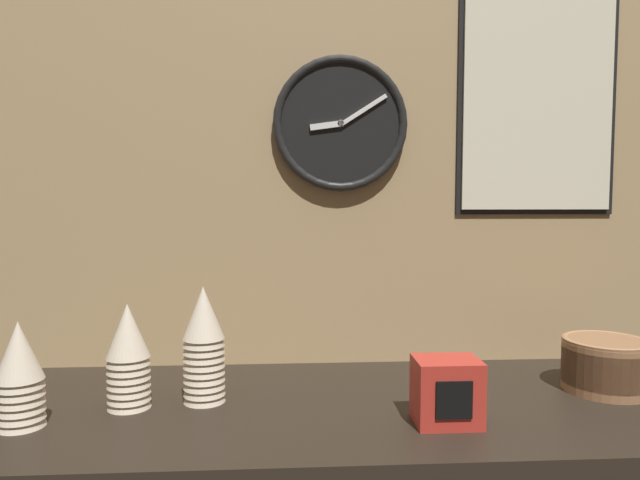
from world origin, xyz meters
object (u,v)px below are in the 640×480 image
(wall_clock, at_px, (342,124))
(cup_stack_left, at_px, (128,356))
(cup_stack_far_left, at_px, (20,374))
(menu_board, at_px, (538,83))
(bowl_stack_far_right, at_px, (606,363))
(cup_stack_center_left, at_px, (204,344))
(napkin_dispenser, at_px, (447,391))

(wall_clock, bearing_deg, cup_stack_left, -149.35)
(cup_stack_far_left, bearing_deg, wall_clock, 29.55)
(menu_board, bearing_deg, bowl_stack_far_right, -75.55)
(wall_clock, distance_m, menu_board, 0.47)
(cup_stack_left, distance_m, cup_stack_center_left, 0.14)
(cup_stack_far_left, relative_size, cup_stack_center_left, 0.82)
(cup_stack_left, relative_size, cup_stack_center_left, 0.88)
(cup_stack_far_left, relative_size, wall_clock, 0.59)
(cup_stack_far_left, xyz_separation_m, menu_board, (1.05, 0.34, 0.57))
(napkin_dispenser, bearing_deg, cup_stack_left, 168.95)
(napkin_dispenser, bearing_deg, wall_clock, 111.92)
(cup_stack_center_left, relative_size, bowl_stack_far_right, 1.32)
(cup_stack_left, distance_m, wall_clock, 0.68)
(bowl_stack_far_right, relative_size, wall_clock, 0.55)
(cup_stack_far_left, height_order, napkin_dispenser, cup_stack_far_left)
(cup_stack_center_left, distance_m, napkin_dispenser, 0.46)
(menu_board, height_order, napkin_dispenser, menu_board)
(cup_stack_center_left, height_order, menu_board, menu_board)
(cup_stack_left, relative_size, wall_clock, 0.64)
(cup_stack_left, height_order, wall_clock, wall_clock)
(cup_stack_left, height_order, bowl_stack_far_right, cup_stack_left)
(cup_stack_center_left, xyz_separation_m, napkin_dispenser, (0.44, -0.14, -0.06))
(cup_stack_center_left, distance_m, wall_clock, 0.58)
(wall_clock, xyz_separation_m, napkin_dispenser, (0.15, -0.37, -0.51))
(cup_stack_left, xyz_separation_m, cup_stack_far_left, (-0.16, -0.08, -0.01))
(cup_stack_left, xyz_separation_m, cup_stack_center_left, (0.14, 0.02, 0.01))
(bowl_stack_far_right, bearing_deg, napkin_dispenser, -158.10)
(bowl_stack_far_right, xyz_separation_m, napkin_dispenser, (-0.37, -0.15, 0.00))
(cup_stack_center_left, bearing_deg, cup_stack_far_left, -160.70)
(wall_clock, relative_size, napkin_dispenser, 2.71)
(cup_stack_center_left, bearing_deg, cup_stack_left, -170.12)
(cup_stack_far_left, bearing_deg, cup_stack_left, 26.54)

